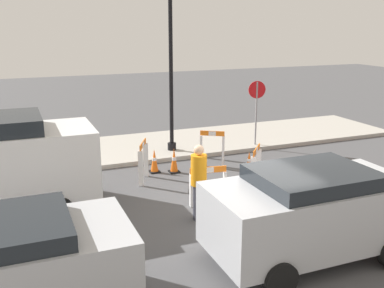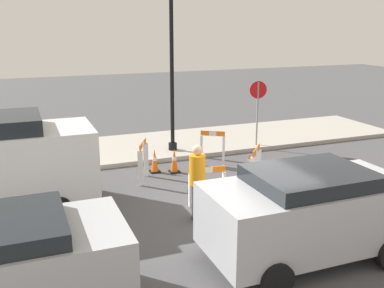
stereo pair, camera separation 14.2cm
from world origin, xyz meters
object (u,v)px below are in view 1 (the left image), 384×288
at_px(stop_sign, 257,102).
at_px(person_worker, 199,180).
at_px(parked_car_1, 310,209).
at_px(streetlamp_post, 171,45).

distance_m(stop_sign, person_worker, 6.35).
bearing_deg(stop_sign, person_worker, 62.47).
relative_size(stop_sign, parked_car_1, 0.58).
relative_size(person_worker, parked_car_1, 0.45).
bearing_deg(stop_sign, parked_car_1, 81.44).
height_order(streetlamp_post, parked_car_1, streetlamp_post).
distance_m(stop_sign, parked_car_1, 7.66).
bearing_deg(streetlamp_post, person_worker, -103.17).
bearing_deg(stop_sign, streetlamp_post, 5.09).
bearing_deg(person_worker, stop_sign, -18.32).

